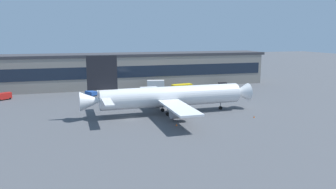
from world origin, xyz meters
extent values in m
plane|color=#4C4F54|center=(0.00, 0.00, 0.00)|extent=(600.00, 600.00, 0.00)
cube|color=gray|center=(0.00, 57.43, 6.86)|extent=(144.31, 16.98, 13.72)
cube|color=#38383D|center=(0.00, 57.43, 14.32)|extent=(147.19, 17.32, 1.20)
cube|color=#192333|center=(0.00, 48.89, 7.54)|extent=(141.42, 0.16, 4.94)
cylinder|color=white|center=(12.81, 2.65, 5.19)|extent=(42.30, 6.32, 5.89)
cone|color=white|center=(35.70, 2.88, 5.19)|extent=(5.36, 5.65, 5.60)
cone|color=white|center=(-10.37, 2.41, 5.19)|extent=(6.54, 5.37, 5.30)
cube|color=black|center=(-7.31, 2.44, 12.85)|extent=(8.25, 0.58, 9.43)
cube|color=white|center=(-6.88, 8.93, 6.07)|extent=(2.51, 10.63, 0.30)
cube|color=white|center=(-6.74, -4.03, 6.07)|extent=(2.51, 10.63, 0.30)
cube|color=white|center=(10.68, 15.08, 4.60)|extent=(6.19, 19.07, 0.50)
cube|color=white|center=(10.94, -9.82, 4.60)|extent=(6.19, 19.07, 0.50)
cylinder|color=#99999E|center=(11.71, 12.24, 2.58)|extent=(4.89, 3.29, 3.24)
cylinder|color=#99999E|center=(11.91, -6.96, 2.58)|extent=(4.89, 3.29, 3.24)
cylinder|color=black|center=(28.86, 2.81, 0.55)|extent=(1.11, 0.51, 1.10)
cylinder|color=slate|center=(28.86, 2.81, 1.95)|extent=(0.24, 0.24, 2.24)
cylinder|color=black|center=(10.67, 5.28, 0.55)|extent=(1.11, 0.51, 1.10)
cylinder|color=slate|center=(10.67, 5.28, 1.95)|extent=(0.24, 0.24, 2.24)
cylinder|color=black|center=(10.72, -0.03, 0.55)|extent=(1.11, 0.51, 1.10)
cylinder|color=slate|center=(10.72, -0.03, 1.95)|extent=(0.24, 0.24, 2.24)
cube|color=yellow|center=(27.33, 35.63, 1.85)|extent=(8.75, 4.15, 3.00)
cube|color=black|center=(25.05, 35.25, 2.45)|extent=(3.32, 3.03, 0.75)
cylinder|color=black|center=(24.64, 33.90, 0.35)|extent=(0.74, 0.41, 0.70)
cylinder|color=black|center=(24.22, 36.39, 0.35)|extent=(0.74, 0.41, 0.70)
cylinder|color=black|center=(30.44, 34.87, 0.35)|extent=(0.74, 0.41, 0.70)
cylinder|color=black|center=(30.02, 37.36, 0.35)|extent=(0.74, 0.41, 0.70)
cube|color=#2651A5|center=(-8.67, 38.60, 1.05)|extent=(4.63, 5.46, 1.40)
cube|color=black|center=(-8.02, 37.45, 1.33)|extent=(2.91, 2.64, 0.35)
cylinder|color=black|center=(-6.83, 37.72, 0.35)|extent=(0.61, 0.76, 0.70)
cylinder|color=black|center=(-8.86, 36.56, 0.35)|extent=(0.61, 0.76, 0.70)
cylinder|color=black|center=(-8.49, 40.64, 0.35)|extent=(0.61, 0.76, 0.70)
cylinder|color=black|center=(-10.52, 39.48, 0.35)|extent=(0.61, 0.76, 0.70)
cube|color=black|center=(49.93, 44.60, 1.10)|extent=(3.85, 2.49, 1.50)
cube|color=black|center=(48.95, 44.74, 1.40)|extent=(1.51, 2.00, 0.38)
cylinder|color=black|center=(48.55, 43.88, 0.35)|extent=(0.74, 0.40, 0.70)
cylinder|color=black|center=(48.81, 45.67, 0.35)|extent=(0.74, 0.40, 0.70)
cylinder|color=black|center=(51.05, 43.53, 0.35)|extent=(0.74, 0.40, 0.70)
cylinder|color=black|center=(51.30, 45.31, 0.35)|extent=(0.74, 0.40, 0.70)
cube|color=red|center=(-39.38, 39.04, 1.45)|extent=(5.57, 4.64, 2.20)
cylinder|color=black|center=(-40.39, 37.23, 0.35)|extent=(0.75, 0.63, 0.70)
cylinder|color=black|center=(-37.32, 39.18, 0.35)|extent=(0.75, 0.63, 0.70)
cylinder|color=black|center=(-38.38, 40.85, 0.35)|extent=(0.75, 0.63, 0.70)
cube|color=white|center=(18.47, 44.12, 2.25)|extent=(7.56, 3.91, 3.80)
cube|color=black|center=(16.52, 44.50, 3.01)|extent=(2.93, 2.82, 0.95)
cylinder|color=black|center=(15.77, 43.45, 0.35)|extent=(0.74, 0.43, 0.70)
cylinder|color=black|center=(16.21, 45.75, 0.35)|extent=(0.74, 0.43, 0.70)
cylinder|color=black|center=(20.72, 42.50, 0.35)|extent=(0.74, 0.43, 0.70)
cylinder|color=black|center=(21.16, 44.80, 0.35)|extent=(0.74, 0.43, 0.70)
cone|color=#F2590C|center=(10.00, -10.61, 0.31)|extent=(0.49, 0.49, 0.61)
cone|color=#F2590C|center=(33.67, -8.93, 0.29)|extent=(0.47, 0.47, 0.58)
camera|label=1|loc=(-14.94, -86.90, 23.15)|focal=34.48mm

